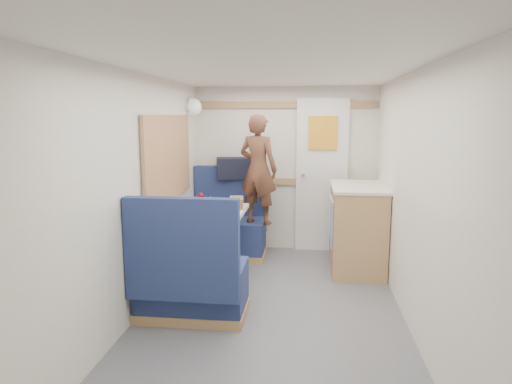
# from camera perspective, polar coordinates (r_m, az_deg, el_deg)

# --- Properties ---
(floor) EXTENTS (4.50, 4.50, 0.00)m
(floor) POSITION_cam_1_polar(r_m,az_deg,el_deg) (3.72, 1.49, -16.83)
(floor) COLOR #515156
(floor) RESTS_ON ground
(ceiling) EXTENTS (4.50, 4.50, 0.00)m
(ceiling) POSITION_cam_1_polar(r_m,az_deg,el_deg) (3.35, 1.64, 15.47)
(ceiling) COLOR silver
(ceiling) RESTS_ON wall_back
(wall_back) EXTENTS (2.20, 0.02, 2.00)m
(wall_back) POSITION_cam_1_polar(r_m,az_deg,el_deg) (5.62, 3.63, 2.84)
(wall_back) COLOR silver
(wall_back) RESTS_ON floor
(wall_left) EXTENTS (0.02, 4.50, 2.00)m
(wall_left) POSITION_cam_1_polar(r_m,az_deg,el_deg) (3.66, -15.84, -1.10)
(wall_left) COLOR silver
(wall_left) RESTS_ON floor
(wall_right) EXTENTS (0.02, 4.50, 2.00)m
(wall_right) POSITION_cam_1_polar(r_m,az_deg,el_deg) (3.48, 19.92, -1.86)
(wall_right) COLOR silver
(wall_right) RESTS_ON floor
(oak_trim_low) EXTENTS (2.15, 0.02, 0.08)m
(oak_trim_low) POSITION_cam_1_polar(r_m,az_deg,el_deg) (5.62, 3.60, 1.30)
(oak_trim_low) COLOR #986944
(oak_trim_low) RESTS_ON wall_back
(oak_trim_high) EXTENTS (2.15, 0.02, 0.08)m
(oak_trim_high) POSITION_cam_1_polar(r_m,az_deg,el_deg) (5.56, 3.70, 10.82)
(oak_trim_high) COLOR #986944
(oak_trim_high) RESTS_ON wall_back
(side_window) EXTENTS (0.04, 1.30, 0.72)m
(side_window) POSITION_cam_1_polar(r_m,az_deg,el_deg) (4.55, -10.96, 4.28)
(side_window) COLOR #AEB79B
(side_window) RESTS_ON wall_left
(rear_door) EXTENTS (0.62, 0.12, 1.86)m
(rear_door) POSITION_cam_1_polar(r_m,az_deg,el_deg) (5.58, 8.22, 2.43)
(rear_door) COLOR white
(rear_door) RESTS_ON wall_back
(dinette_table) EXTENTS (0.62, 0.92, 0.72)m
(dinette_table) POSITION_cam_1_polar(r_m,az_deg,el_deg) (4.56, -5.51, -4.31)
(dinette_table) COLOR white
(dinette_table) RESTS_ON floor
(bench_far) EXTENTS (0.90, 0.59, 1.05)m
(bench_far) POSITION_cam_1_polar(r_m,az_deg,el_deg) (5.44, -3.55, -4.88)
(bench_far) COLOR #171C4C
(bench_far) RESTS_ON floor
(bench_near) EXTENTS (0.90, 0.59, 1.05)m
(bench_near) POSITION_cam_1_polar(r_m,az_deg,el_deg) (3.83, -8.22, -11.24)
(bench_near) COLOR #171C4C
(bench_near) RESTS_ON floor
(ledge) EXTENTS (0.90, 0.14, 0.04)m
(ledge) POSITION_cam_1_polar(r_m,az_deg,el_deg) (5.58, -3.14, 1.55)
(ledge) COLOR #986944
(ledge) RESTS_ON bench_far
(dome_light) EXTENTS (0.20, 0.20, 0.20)m
(dome_light) POSITION_cam_1_polar(r_m,az_deg,el_deg) (5.34, -7.93, 10.48)
(dome_light) COLOR white
(dome_light) RESTS_ON wall_left
(galley_counter) EXTENTS (0.57, 0.92, 0.92)m
(galley_counter) POSITION_cam_1_polar(r_m,az_deg,el_deg) (5.04, 12.47, -4.31)
(galley_counter) COLOR #986944
(galley_counter) RESTS_ON floor
(person) EXTENTS (0.52, 0.43, 1.23)m
(person) POSITION_cam_1_polar(r_m,az_deg,el_deg) (5.07, 0.27, 2.85)
(person) COLOR brown
(person) RESTS_ON bench_far
(duffel_bag) EXTENTS (0.57, 0.37, 0.25)m
(duffel_bag) POSITION_cam_1_polar(r_m,az_deg,el_deg) (5.54, -2.20, 3.02)
(duffel_bag) COLOR black
(duffel_bag) RESTS_ON ledge
(tray) EXTENTS (0.34, 0.40, 0.02)m
(tray) POSITION_cam_1_polar(r_m,az_deg,el_deg) (4.37, -4.21, -2.70)
(tray) COLOR silver
(tray) RESTS_ON dinette_table
(orange_fruit) EXTENTS (0.08, 0.08, 0.08)m
(orange_fruit) POSITION_cam_1_polar(r_m,az_deg,el_deg) (4.43, -2.85, -1.88)
(orange_fruit) COLOR orange
(orange_fruit) RESTS_ON tray
(cheese_block) EXTENTS (0.11, 0.08, 0.03)m
(cheese_block) POSITION_cam_1_polar(r_m,az_deg,el_deg) (4.37, -6.26, -2.38)
(cheese_block) COLOR #E6CD85
(cheese_block) RESTS_ON tray
(wine_glass) EXTENTS (0.08, 0.08, 0.17)m
(wine_glass) POSITION_cam_1_polar(r_m,az_deg,el_deg) (4.63, -6.93, -0.62)
(wine_glass) COLOR white
(wine_glass) RESTS_ON dinette_table
(tumbler_left) EXTENTS (0.06, 0.06, 0.10)m
(tumbler_left) POSITION_cam_1_polar(r_m,az_deg,el_deg) (4.19, -8.76, -2.73)
(tumbler_left) COLOR silver
(tumbler_left) RESTS_ON dinette_table
(tumbler_mid) EXTENTS (0.06, 0.06, 0.10)m
(tumbler_mid) POSITION_cam_1_polar(r_m,az_deg,el_deg) (4.80, -5.96, -1.12)
(tumbler_mid) COLOR white
(tumbler_mid) RESTS_ON dinette_table
(beer_glass) EXTENTS (0.07, 0.07, 0.10)m
(beer_glass) POSITION_cam_1_polar(r_m,az_deg,el_deg) (4.43, -2.82, -1.96)
(beer_glass) COLOR #925115
(beer_glass) RESTS_ON dinette_table
(pepper_grinder) EXTENTS (0.04, 0.04, 0.10)m
(pepper_grinder) POSITION_cam_1_polar(r_m,az_deg,el_deg) (4.58, -4.37, -1.62)
(pepper_grinder) COLOR black
(pepper_grinder) RESTS_ON dinette_table
(salt_grinder) EXTENTS (0.03, 0.03, 0.08)m
(salt_grinder) POSITION_cam_1_polar(r_m,az_deg,el_deg) (4.38, -6.88, -2.26)
(salt_grinder) COLOR silver
(salt_grinder) RESTS_ON dinette_table
(bread_loaf) EXTENTS (0.17, 0.27, 0.10)m
(bread_loaf) POSITION_cam_1_polar(r_m,az_deg,el_deg) (4.68, -2.45, -1.33)
(bread_loaf) COLOR #8E613C
(bread_loaf) RESTS_ON dinette_table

